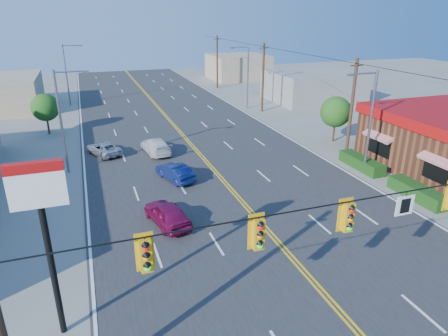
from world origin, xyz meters
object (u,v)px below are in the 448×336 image
object	(u,v)px
signal_span	(372,226)
car_white	(156,146)
car_magenta	(167,214)
pizza_hut_sign	(43,216)
car_silver	(104,149)
car_blue	(175,173)

from	to	relation	value
signal_span	car_white	distance (m)	24.80
car_magenta	car_white	world-z (taller)	car_magenta
signal_span	pizza_hut_sign	distance (m)	11.60
car_silver	car_magenta	bearing A→B (deg)	78.40
car_white	car_silver	xyz separation A→B (m)	(-4.43, 1.04, -0.11)
car_blue	car_silver	distance (m)	9.02
car_white	car_magenta	bearing A→B (deg)	76.30
pizza_hut_sign	car_white	world-z (taller)	pizza_hut_sign
pizza_hut_sign	car_blue	bearing A→B (deg)	60.53
car_white	car_silver	world-z (taller)	car_white
pizza_hut_sign	car_magenta	world-z (taller)	pizza_hut_sign
pizza_hut_sign	car_blue	xyz separation A→B (m)	(7.63, 13.51, -4.55)
signal_span	car_magenta	size ratio (longest dim) A/B	6.01
signal_span	car_magenta	xyz separation A→B (m)	(-5.19, 11.08, -4.20)
signal_span	car_white	xyz separation A→B (m)	(-3.48, 24.20, -4.22)
car_magenta	car_blue	xyz separation A→B (m)	(1.94, 6.43, -0.06)
car_magenta	car_silver	xyz separation A→B (m)	(-2.72, 14.15, -0.13)
car_magenta	car_silver	bearing A→B (deg)	-92.05
signal_span	car_blue	bearing A→B (deg)	100.51
signal_span	car_silver	bearing A→B (deg)	107.40
signal_span	car_blue	size ratio (longest dim) A/B	6.35
car_silver	car_white	bearing A→B (deg)	144.37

